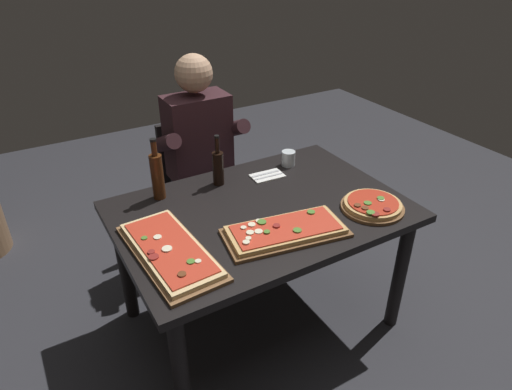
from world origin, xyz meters
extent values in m
plane|color=#2D2D33|center=(0.00, 0.00, 0.00)|extent=(6.40, 6.40, 0.00)
cube|color=black|center=(0.00, 0.00, 0.72)|extent=(1.40, 0.96, 0.04)
cylinder|color=black|center=(-0.62, -0.40, 0.35)|extent=(0.07, 0.07, 0.70)
cylinder|color=black|center=(0.62, -0.40, 0.35)|extent=(0.07, 0.07, 0.70)
cylinder|color=black|center=(-0.62, 0.40, 0.35)|extent=(0.07, 0.07, 0.70)
cylinder|color=black|center=(0.62, 0.40, 0.35)|extent=(0.07, 0.07, 0.70)
cube|color=brown|center=(-0.02, -0.25, 0.75)|extent=(0.59, 0.34, 0.02)
cube|color=tan|center=(-0.02, -0.25, 0.77)|extent=(0.54, 0.31, 0.02)
cube|color=red|center=(-0.02, -0.25, 0.78)|extent=(0.50, 0.27, 0.01)
cylinder|color=beige|center=(-0.21, -0.25, 0.79)|extent=(0.03, 0.03, 0.01)
cylinder|color=beige|center=(-0.10, -0.15, 0.78)|extent=(0.03, 0.03, 0.01)
cylinder|color=beige|center=(-0.14, -0.16, 0.78)|extent=(0.03, 0.03, 0.01)
cylinder|color=beige|center=(-0.14, -0.22, 0.78)|extent=(0.04, 0.04, 0.00)
cylinder|color=beige|center=(-0.18, -0.21, 0.79)|extent=(0.03, 0.03, 0.01)
cylinder|color=#4C7F2D|center=(0.01, -0.30, 0.79)|extent=(0.04, 0.04, 0.01)
cylinder|color=#4C7F2D|center=(0.15, -0.21, 0.79)|extent=(0.04, 0.04, 0.01)
cylinder|color=beige|center=(-0.23, -0.26, 0.79)|extent=(0.03, 0.03, 0.01)
cylinder|color=#4C7F2D|center=(-0.10, -0.17, 0.79)|extent=(0.04, 0.04, 0.01)
cylinder|color=#4C7F2D|center=(-0.12, -0.24, 0.79)|extent=(0.03, 0.03, 0.01)
cylinder|color=maroon|center=(-0.05, -0.22, 0.79)|extent=(0.03, 0.03, 0.01)
cylinder|color=beige|center=(-0.19, -0.16, 0.78)|extent=(0.03, 0.03, 0.01)
cube|color=brown|center=(-0.52, -0.12, 0.75)|extent=(0.30, 0.61, 0.02)
cube|color=#E5C184|center=(-0.52, -0.12, 0.77)|extent=(0.27, 0.57, 0.02)
cube|color=red|center=(-0.52, -0.12, 0.78)|extent=(0.24, 0.52, 0.01)
cylinder|color=#4C7F2D|center=(-0.48, -0.26, 0.78)|extent=(0.03, 0.03, 0.00)
cylinder|color=#4C7F2D|center=(-0.59, -0.02, 0.78)|extent=(0.03, 0.03, 0.00)
cylinder|color=beige|center=(-0.54, -0.04, 0.78)|extent=(0.04, 0.04, 0.00)
cylinder|color=beige|center=(-0.54, -0.14, 0.79)|extent=(0.04, 0.04, 0.01)
cylinder|color=brown|center=(-0.54, -0.32, 0.78)|extent=(0.03, 0.03, 0.01)
cylinder|color=beige|center=(-0.46, -0.28, 0.78)|extent=(0.03, 0.03, 0.00)
cylinder|color=maroon|center=(-0.60, -0.13, 0.79)|extent=(0.03, 0.03, 0.01)
cylinder|color=#4C7F2D|center=(-0.59, -0.16, 0.78)|extent=(0.03, 0.03, 0.00)
cylinder|color=maroon|center=(-0.60, -0.16, 0.78)|extent=(0.04, 0.04, 0.01)
cylinder|color=brown|center=(0.47, -0.28, 0.75)|extent=(0.31, 0.31, 0.02)
cylinder|color=tan|center=(0.47, -0.28, 0.77)|extent=(0.28, 0.28, 0.02)
cylinder|color=#B72D19|center=(0.47, -0.28, 0.78)|extent=(0.25, 0.25, 0.01)
cylinder|color=#4C7F2D|center=(0.52, -0.28, 0.79)|extent=(0.04, 0.04, 0.01)
cylinder|color=maroon|center=(0.47, -0.37, 0.79)|extent=(0.03, 0.03, 0.01)
cylinder|color=#4C7F2D|center=(0.43, -0.28, 0.78)|extent=(0.04, 0.04, 0.00)
cylinder|color=beige|center=(0.51, -0.29, 0.78)|extent=(0.03, 0.03, 0.00)
cylinder|color=maroon|center=(0.39, -0.37, 0.79)|extent=(0.04, 0.04, 0.01)
cylinder|color=brown|center=(0.39, -0.31, 0.78)|extent=(0.03, 0.03, 0.01)
cylinder|color=#4C7F2D|center=(0.38, -0.35, 0.79)|extent=(0.04, 0.04, 0.01)
cylinder|color=brown|center=(0.37, -0.27, 0.79)|extent=(0.03, 0.03, 0.01)
cylinder|color=black|center=(-0.07, 0.33, 0.83)|extent=(0.06, 0.06, 0.18)
cylinder|color=black|center=(-0.07, 0.33, 0.97)|extent=(0.02, 0.02, 0.09)
cylinder|color=black|center=(-0.07, 0.33, 1.01)|extent=(0.03, 0.03, 0.01)
cylinder|color=#47230F|center=(-0.39, 0.35, 0.86)|extent=(0.06, 0.06, 0.24)
cylinder|color=#47230F|center=(-0.39, 0.35, 1.01)|extent=(0.03, 0.03, 0.08)
cylinder|color=black|center=(-0.39, 0.35, 1.06)|extent=(0.03, 0.03, 0.01)
cylinder|color=silver|center=(0.38, 0.33, 0.78)|extent=(0.08, 0.08, 0.09)
cylinder|color=silver|center=(0.38, 0.33, 0.76)|extent=(0.06, 0.06, 0.04)
cube|color=white|center=(0.20, 0.27, 0.74)|extent=(0.19, 0.12, 0.01)
cube|color=silver|center=(0.20, 0.25, 0.75)|extent=(0.17, 0.02, 0.00)
cube|color=silver|center=(0.20, 0.29, 0.75)|extent=(0.17, 0.02, 0.00)
cube|color=black|center=(0.02, 0.78, 0.43)|extent=(0.44, 0.44, 0.04)
cube|color=black|center=(0.02, 0.98, 0.66)|extent=(0.40, 0.04, 0.42)
cylinder|color=black|center=(-0.17, 0.59, 0.21)|extent=(0.04, 0.04, 0.41)
cylinder|color=black|center=(0.21, 0.59, 0.21)|extent=(0.04, 0.04, 0.41)
cylinder|color=black|center=(-0.17, 0.97, 0.21)|extent=(0.04, 0.04, 0.41)
cylinder|color=black|center=(0.21, 0.97, 0.21)|extent=(0.04, 0.04, 0.41)
cylinder|color=#23232D|center=(-0.08, 0.60, 0.23)|extent=(0.11, 0.11, 0.45)
cylinder|color=#23232D|center=(0.12, 0.60, 0.23)|extent=(0.11, 0.11, 0.45)
cube|color=#23232D|center=(0.02, 0.68, 0.51)|extent=(0.34, 0.40, 0.12)
cube|color=#381E23|center=(0.02, 0.78, 0.83)|extent=(0.38, 0.22, 0.52)
sphere|color=tan|center=(0.02, 0.78, 1.22)|extent=(0.22, 0.22, 0.22)
cylinder|color=#381E23|center=(-0.20, 0.73, 0.86)|extent=(0.09, 0.31, 0.21)
cylinder|color=#381E23|center=(0.24, 0.73, 0.86)|extent=(0.09, 0.31, 0.21)
camera|label=1|loc=(-0.97, -1.62, 1.92)|focal=31.70mm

